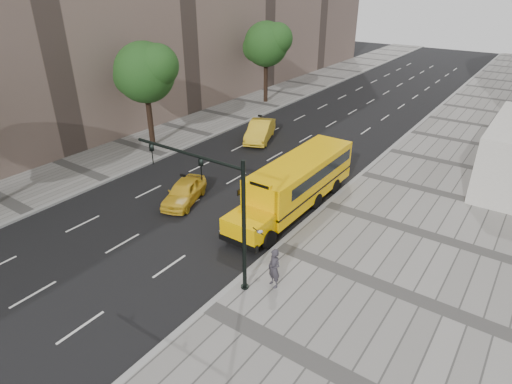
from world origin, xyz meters
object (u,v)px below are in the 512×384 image
Objects in this scene: taxi_near at (184,192)px; tree_b at (145,72)px; school_bus at (299,180)px; pedestrian at (274,268)px; taxi_far at (260,131)px; tree_c at (267,44)px; traffic_signal at (217,203)px.

tree_b is at bearing 127.90° from taxi_near.
school_bus is 6.01× the size of pedestrian.
taxi_far is at bearing 135.84° from school_bus.
tree_c is 24.76m from taxi_near.
tree_b is 4.38× the size of pedestrian.
taxi_near is (8.87, -22.42, -5.59)m from tree_c.
taxi_near is at bearing 145.36° from traffic_signal.
taxi_near is 9.89m from pedestrian.
pedestrian is 0.30× the size of traffic_signal.
tree_b is 1.66× the size of taxi_far.
taxi_near is 0.65× the size of traffic_signal.
tree_b is at bearing -156.80° from taxi_far.
school_bus is at bearing -51.46° from tree_c.
taxi_near is at bearing -100.33° from taxi_far.
taxi_far is at bearing 82.14° from taxi_near.
tree_c is 1.69× the size of taxi_far.
pedestrian is 3.93m from traffic_signal.
tree_c is at bearing 90.00° from tree_b.
taxi_near is (-6.04, -3.70, -1.05)m from school_bus.
taxi_near is at bearing 178.16° from pedestrian.
traffic_signal is (15.60, -10.26, -2.03)m from tree_b.
school_bus is at bearing -7.29° from tree_b.
tree_b is 1.32× the size of traffic_signal.
taxi_far is 19.37m from traffic_signal.
tree_b is 15.65m from school_bus.
school_bus is 7.16m from taxi_near.
tree_c is at bearing 119.96° from traffic_signal.
traffic_signal is (-2.40, -0.88, 2.98)m from pedestrian.
taxi_far is 19.66m from pedestrian.
taxi_far is (6.32, 6.43, -5.28)m from tree_b.
pedestrian is (11.68, -15.81, 0.27)m from taxi_far.
tree_b is 2.01× the size of taxi_near.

